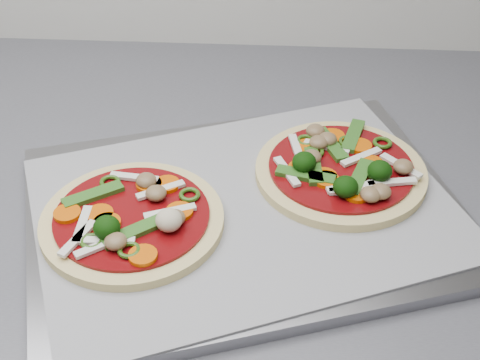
{
  "coord_description": "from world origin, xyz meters",
  "views": [
    {
      "loc": [
        -0.36,
        0.75,
        1.33
      ],
      "look_at": [
        -0.39,
        1.26,
        0.93
      ],
      "focal_mm": 50.0,
      "sensor_mm": 36.0,
      "label": 1
    }
  ],
  "objects": [
    {
      "name": "baking_tray",
      "position": [
        -0.38,
        1.24,
        0.91
      ],
      "size": [
        0.48,
        0.41,
        0.01
      ],
      "primitive_type": "cube",
      "rotation": [
        0.0,
        0.0,
        0.32
      ],
      "color": "gray",
      "rests_on": "countertop"
    },
    {
      "name": "parchment",
      "position": [
        -0.38,
        1.24,
        0.91
      ],
      "size": [
        0.47,
        0.41,
        0.0
      ],
      "primitive_type": "cube",
      "rotation": [
        0.0,
        0.0,
        0.39
      ],
      "color": "#939397",
      "rests_on": "baking_tray"
    },
    {
      "name": "pizza_left",
      "position": [
        -0.48,
        1.2,
        0.92
      ],
      "size": [
        0.17,
        0.17,
        0.03
      ],
      "rotation": [
        0.0,
        0.0,
        0.0
      ],
      "color": "#E7D180",
      "rests_on": "parchment"
    },
    {
      "name": "pizza_right",
      "position": [
        -0.29,
        1.29,
        0.92
      ],
      "size": [
        0.22,
        0.22,
        0.03
      ],
      "rotation": [
        0.0,
        0.0,
        0.33
      ],
      "color": "#E7D180",
      "rests_on": "parchment"
    }
  ]
}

